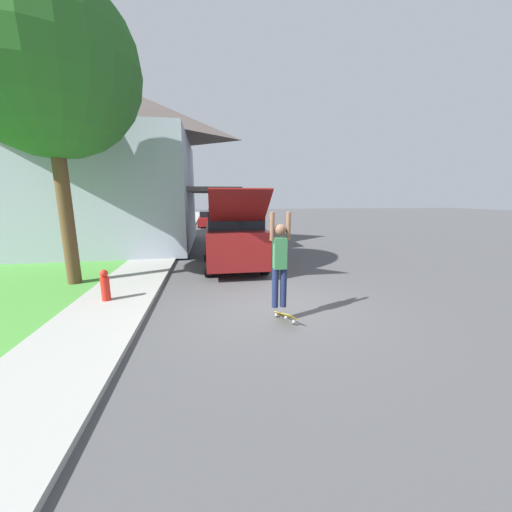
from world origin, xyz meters
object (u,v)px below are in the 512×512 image
(fire_hydrant, at_px, (105,286))
(suv_parked, at_px, (233,236))
(lawn_tree_near, at_px, (47,66))
(lawn_tree_far, at_px, (144,165))
(car_down_street, at_px, (209,219))
(skateboarder, at_px, (280,259))
(skateboard, at_px, (285,316))

(fire_hydrant, bearing_deg, suv_parked, 47.15)
(lawn_tree_near, relative_size, suv_parked, 1.47)
(lawn_tree_near, xyz_separation_m, fire_hydrant, (1.43, -1.73, -5.28))
(suv_parked, bearing_deg, lawn_tree_near, -158.69)
(lawn_tree_near, height_order, lawn_tree_far, lawn_tree_near)
(lawn_tree_far, bearing_deg, fire_hydrant, -84.22)
(car_down_street, relative_size, fire_hydrant, 5.81)
(skateboarder, bearing_deg, skateboard, -9.10)
(skateboarder, distance_m, skateboard, 1.20)
(suv_parked, xyz_separation_m, skateboarder, (0.52, -5.17, 0.19))
(suv_parked, distance_m, car_down_street, 15.54)
(lawn_tree_far, relative_size, skateboard, 8.40)
(car_down_street, distance_m, skateboard, 20.76)
(skateboarder, height_order, skateboard, skateboarder)
(car_down_street, height_order, skateboard, car_down_street)
(fire_hydrant, bearing_deg, skateboard, -22.14)
(lawn_tree_far, xyz_separation_m, skateboarder, (4.89, -11.97, -2.97))
(lawn_tree_near, bearing_deg, skateboarder, -32.26)
(car_down_street, distance_m, skateboarder, 20.73)
(car_down_street, distance_m, fire_hydrant, 19.23)
(lawn_tree_near, relative_size, fire_hydrant, 10.60)
(lawn_tree_far, relative_size, skateboarder, 3.33)
(lawn_tree_near, height_order, skateboard, lawn_tree_near)
(lawn_tree_far, distance_m, skateboard, 13.65)
(lawn_tree_near, distance_m, skateboard, 8.48)
(skateboarder, xyz_separation_m, skateboard, (0.13, -0.02, -1.19))
(lawn_tree_far, height_order, car_down_street, lawn_tree_far)
(car_down_street, bearing_deg, fire_hydrant, -97.18)
(car_down_street, relative_size, skateboarder, 2.27)
(suv_parked, height_order, skateboard, suv_parked)
(lawn_tree_far, height_order, skateboard, lawn_tree_far)
(fire_hydrant, bearing_deg, skateboarder, -22.57)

